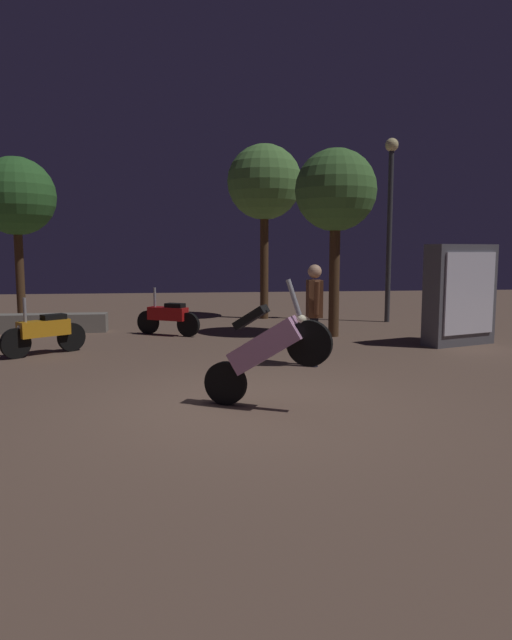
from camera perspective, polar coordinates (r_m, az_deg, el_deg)
ground_plane at (r=7.37m, az=-0.73°, el=-8.56°), size 40.00×40.00×0.00m
motorcycle_pink_foreground at (r=7.08m, az=0.99°, el=-3.02°), size 1.52×0.86×1.63m
motorcycle_orange_parked_left at (r=11.54m, az=-20.38°, el=-1.12°), size 1.37×1.10×1.11m
motorcycle_red_parked_right at (r=13.46m, az=-8.78°, el=0.33°), size 1.48×0.94×1.11m
person_rider_beside at (r=9.74m, az=5.84°, el=1.45°), size 0.26×0.67×1.74m
streetlamp_near at (r=16.23m, az=13.24°, el=10.97°), size 0.36×0.36×4.97m
tree_left_bg at (r=13.24m, az=7.96°, el=12.53°), size 1.84×1.84×4.24m
tree_center_bg at (r=17.76m, az=-22.84°, el=11.24°), size 2.19×2.19×4.59m
tree_right_bg at (r=16.68m, az=0.84°, el=13.47°), size 2.12×2.12×4.97m
kiosk_billboard at (r=12.67m, az=19.72°, el=2.38°), size 1.68×1.00×2.10m
planter_wall_low at (r=14.74m, az=-20.77°, el=-0.31°), size 3.17×0.50×0.45m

